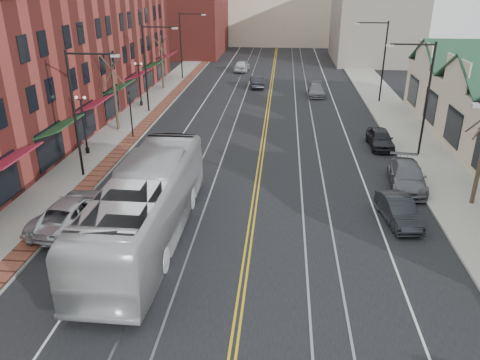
% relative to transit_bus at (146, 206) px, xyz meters
% --- Properties ---
extents(sidewalk_left, '(4.00, 120.00, 0.15)m').
position_rel_transit_bus_xyz_m(sidewalk_left, '(-7.00, 11.50, -1.83)').
color(sidewalk_left, gray).
rests_on(sidewalk_left, ground).
extents(sidewalk_right, '(4.00, 120.00, 0.15)m').
position_rel_transit_bus_xyz_m(sidewalk_right, '(17.00, 11.50, -1.83)').
color(sidewalk_right, gray).
rests_on(sidewalk_right, ground).
extents(building_left, '(10.00, 50.00, 11.00)m').
position_rel_transit_bus_xyz_m(building_left, '(-14.00, 18.50, 3.59)').
color(building_left, maroon).
rests_on(building_left, ground).
extents(backdrop_left, '(14.00, 18.00, 14.00)m').
position_rel_transit_bus_xyz_m(backdrop_left, '(-11.00, 61.50, 5.09)').
color(backdrop_left, maroon).
rests_on(backdrop_left, ground).
extents(backdrop_mid, '(22.00, 14.00, 9.00)m').
position_rel_transit_bus_xyz_m(backdrop_mid, '(5.00, 76.50, 2.59)').
color(backdrop_mid, '#B9AA8E').
rests_on(backdrop_mid, ground).
extents(backdrop_right, '(12.00, 16.00, 11.00)m').
position_rel_transit_bus_xyz_m(backdrop_right, '(20.00, 56.50, 3.59)').
color(backdrop_right, slate).
rests_on(backdrop_right, ground).
extents(streetlight_l_1, '(3.33, 0.25, 8.00)m').
position_rel_transit_bus_xyz_m(streetlight_l_1, '(-6.05, 7.50, 3.12)').
color(streetlight_l_1, black).
rests_on(streetlight_l_1, sidewalk_left).
extents(streetlight_l_2, '(3.33, 0.25, 8.00)m').
position_rel_transit_bus_xyz_m(streetlight_l_2, '(-6.05, 23.50, 3.12)').
color(streetlight_l_2, black).
rests_on(streetlight_l_2, sidewalk_left).
extents(streetlight_l_3, '(3.33, 0.25, 8.00)m').
position_rel_transit_bus_xyz_m(streetlight_l_3, '(-6.05, 39.50, 3.12)').
color(streetlight_l_3, black).
rests_on(streetlight_l_3, sidewalk_left).
extents(streetlight_r_1, '(3.33, 0.25, 8.00)m').
position_rel_transit_bus_xyz_m(streetlight_r_1, '(16.05, 13.50, 3.12)').
color(streetlight_r_1, black).
rests_on(streetlight_r_1, sidewalk_right).
extents(streetlight_r_2, '(3.33, 0.25, 8.00)m').
position_rel_transit_bus_xyz_m(streetlight_r_2, '(16.05, 29.50, 3.12)').
color(streetlight_r_2, black).
rests_on(streetlight_r_2, sidewalk_right).
extents(lamppost_l_2, '(0.84, 0.28, 4.27)m').
position_rel_transit_bus_xyz_m(lamppost_l_2, '(-7.80, 11.50, 0.30)').
color(lamppost_l_2, black).
rests_on(lamppost_l_2, sidewalk_left).
extents(lamppost_l_3, '(0.84, 0.28, 4.27)m').
position_rel_transit_bus_xyz_m(lamppost_l_3, '(-7.80, 25.50, 0.30)').
color(lamppost_l_3, black).
rests_on(lamppost_l_3, sidewalk_left).
extents(tree_left_near, '(1.78, 1.37, 6.48)m').
position_rel_transit_bus_xyz_m(tree_left_near, '(-7.50, 17.50, 1.61)').
color(tree_left_near, '#382B21').
rests_on(tree_left_near, sidewalk_left).
extents(tree_left_far, '(1.66, 1.28, 6.02)m').
position_rel_transit_bus_xyz_m(tree_left_far, '(-7.50, 33.50, 1.37)').
color(tree_left_far, '#382B21').
rests_on(tree_left_far, sidewalk_left).
extents(manhole_far, '(0.60, 0.60, 0.02)m').
position_rel_transit_bus_xyz_m(manhole_far, '(-6.20, -0.50, -1.75)').
color(manhole_far, '#592D19').
rests_on(manhole_far, sidewalk_left).
extents(traffic_signal, '(0.18, 0.15, 3.80)m').
position_rel_transit_bus_xyz_m(traffic_signal, '(-5.60, 15.50, 0.44)').
color(traffic_signal, black).
rests_on(traffic_signal, sidewalk_left).
extents(transit_bus, '(3.28, 13.70, 3.81)m').
position_rel_transit_bus_xyz_m(transit_bus, '(0.00, 0.00, 0.00)').
color(transit_bus, silver).
rests_on(transit_bus, ground).
extents(parked_suv, '(3.30, 6.10, 1.62)m').
position_rel_transit_bus_xyz_m(parked_suv, '(-4.25, 1.14, -1.09)').
color(parked_suv, silver).
rests_on(parked_suv, ground).
extents(parked_car_b, '(1.94, 4.22, 1.34)m').
position_rel_transit_bus_xyz_m(parked_car_b, '(12.81, 3.09, -1.23)').
color(parked_car_b, black).
rests_on(parked_car_b, ground).
extents(parked_car_c, '(2.61, 5.30, 1.48)m').
position_rel_transit_bus_xyz_m(parked_car_c, '(14.30, 7.70, -1.16)').
color(parked_car_c, slate).
rests_on(parked_car_c, ground).
extents(parked_car_d, '(1.76, 4.21, 1.42)m').
position_rel_transit_bus_xyz_m(parked_car_d, '(14.00, 15.22, -1.19)').
color(parked_car_d, black).
rests_on(parked_car_d, ground).
extents(distant_car_left, '(1.99, 4.36, 1.39)m').
position_rel_transit_bus_xyz_m(distant_car_left, '(3.29, 35.50, -1.21)').
color(distant_car_left, black).
rests_on(distant_car_left, ground).
extents(distant_car_right, '(1.81, 4.42, 1.28)m').
position_rel_transit_bus_xyz_m(distant_car_right, '(10.06, 31.95, -1.27)').
color(distant_car_right, slate).
rests_on(distant_car_right, ground).
extents(distant_car_far, '(2.12, 4.56, 1.51)m').
position_rel_transit_bus_xyz_m(distant_car_far, '(0.63, 45.61, -1.15)').
color(distant_car_far, silver).
rests_on(distant_car_far, ground).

